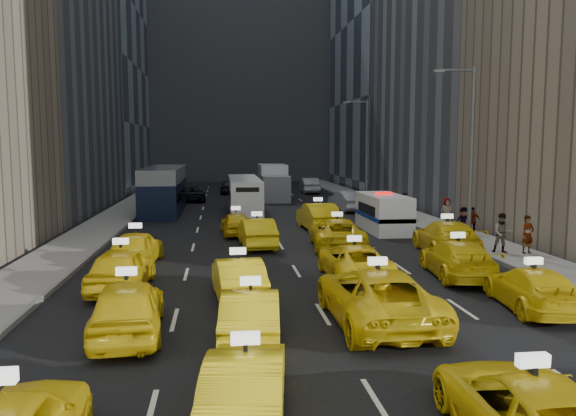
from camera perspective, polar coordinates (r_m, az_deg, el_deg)
name	(u,v)px	position (r m, az deg, el deg)	size (l,w,h in m)	color
ground	(336,336)	(15.77, 4.90, -12.81)	(160.00, 160.00, 0.00)	black
sidewalk_west	(112,220)	(40.58, -17.41, -1.13)	(3.00, 90.00, 0.15)	gray
sidewalk_east	(406,215)	(42.15, 11.92, -0.71)	(3.00, 90.00, 0.15)	gray
curb_west	(134,219)	(40.34, -15.39, -1.09)	(0.15, 90.00, 0.18)	slate
curb_east	(387,215)	(41.71, 10.03, -0.72)	(0.15, 90.00, 0.18)	slate
building_west_far	(63,6)	(72.49, -21.85, 18.55)	(16.00, 22.00, 42.00)	#2D3847
building_backdrop	(239,46)	(87.88, -5.04, 16.07)	(30.00, 12.00, 40.00)	slate
streetlight_near	(469,151)	(29.27, 17.94, 5.57)	(2.15, 0.22, 9.00)	#595B60
streetlight_far	(365,148)	(48.16, 7.86, 6.02)	(2.15, 0.22, 9.00)	#595B60
taxi_1	(246,384)	(11.16, -4.32, -17.41)	(1.44, 4.13, 1.36)	yellow
taxi_2	(530,411)	(10.97, 23.39, -18.39)	(2.24, 4.86, 1.35)	yellow
taxi_4	(128,308)	(16.09, -15.98, -9.70)	(1.86, 4.63, 1.58)	yellow
taxi_5	(251,315)	(15.21, -3.81, -10.75)	(1.48, 4.25, 1.40)	yellow
taxi_6	(377,296)	(16.73, 9.02, -8.81)	(2.71, 5.87, 1.63)	yellow
taxi_7	(532,288)	(19.52, 23.56, -7.50)	(1.88, 4.63, 1.34)	yellow
taxi_8	(122,269)	(21.06, -16.55, -5.94)	(1.84, 4.58, 1.56)	yellow
taxi_9	(238,278)	(19.17, -5.10, -7.11)	(1.51, 4.33, 1.43)	yellow
taxi_10	(354,261)	(22.06, 6.73, -5.41)	(2.27, 4.93, 1.37)	yellow
taxi_11	(457,259)	(23.12, 16.81, -4.97)	(2.05, 5.05, 1.47)	yellow
taxi_12	(136,248)	(25.25, -15.19, -3.93)	(1.78, 4.44, 1.51)	yellow
taxi_13	(257,233)	(28.67, -3.18, -2.51)	(1.58, 4.54, 1.50)	yellow
taxi_14	(337,233)	(28.53, 5.00, -2.56)	(2.50, 5.43, 1.51)	yellow
taxi_15	(446,238)	(27.74, 15.80, -2.92)	(2.27, 5.59, 1.62)	yellow
taxi_16	(236,224)	(32.60, -5.31, -1.58)	(1.60, 3.98, 1.35)	yellow
taxi_17	(318,216)	(34.52, 3.06, -0.85)	(1.77, 5.07, 1.67)	yellow
nypd_van	(383,213)	(34.41, 9.66, -0.55)	(2.51, 5.67, 2.38)	white
double_decker	(164,190)	(44.76, -12.45, 1.79)	(3.15, 11.93, 3.44)	black
city_bus	(244,196)	(42.56, -4.48, 1.21)	(2.75, 10.72, 2.74)	silver
box_truck	(273,183)	(53.54, -1.51, 2.61)	(2.52, 7.33, 3.35)	silver
misc_car_0	(346,201)	(44.72, 5.96, 0.72)	(1.67, 4.78, 1.57)	#A1A3A8
misc_car_1	(192,194)	(52.87, -9.75, 1.41)	(2.26, 4.89, 1.36)	black
misc_car_2	(259,187)	(60.83, -2.93, 2.13)	(1.88, 4.64, 1.35)	slate
misc_car_3	(230,187)	(60.51, -5.94, 2.16)	(1.78, 4.41, 1.50)	black
misc_car_4	(309,185)	(61.18, 2.18, 2.30)	(1.74, 5.00, 1.65)	#ADB0B5
pedestrian_0	(528,235)	(28.45, 23.17, -2.49)	(0.65, 0.43, 1.79)	gray
pedestrian_1	(503,233)	(28.17, 20.96, -2.40)	(0.91, 0.50, 1.86)	gray
pedestrian_2	(464,221)	(33.19, 17.40, -1.26)	(1.01, 0.42, 1.56)	gray
pedestrian_3	(472,221)	(33.45, 18.19, -1.24)	(0.91, 0.41, 1.56)	gray
pedestrian_4	(447,212)	(36.72, 15.83, -0.37)	(0.84, 0.46, 1.73)	gray
pedestrian_5	(405,206)	(39.20, 11.78, 0.20)	(1.67, 0.48, 1.80)	gray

